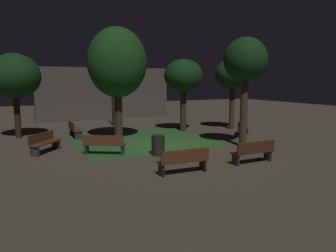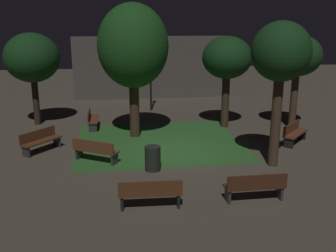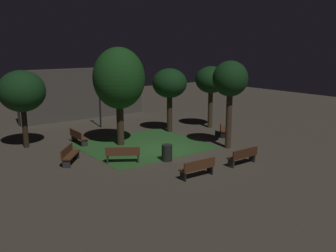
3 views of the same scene
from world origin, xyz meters
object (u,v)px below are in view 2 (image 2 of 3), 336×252
object	(u,v)px
tree_near_wall	(133,47)
lamp_post_path_center	(151,64)
bench_back_row	(92,119)
bench_corner	(95,150)
tree_back_left	(281,55)
bench_by_lamp	(150,193)
tree_lawn_side	(32,58)
bench_path_side	(255,186)
trash_bin	(153,158)
bench_front_left	(294,132)
tree_left_canopy	(297,57)
bench_near_trees	(40,140)
tree_right_canopy	(227,59)

from	to	relation	value
tree_near_wall	lamp_post_path_center	bearing A→B (deg)	76.13
bench_back_row	bench_corner	distance (m)	4.98
lamp_post_path_center	bench_corner	bearing A→B (deg)	-109.53
tree_back_left	bench_corner	bearing A→B (deg)	168.80
bench_by_lamp	tree_back_left	world-z (taller)	tree_back_left
bench_back_row	bench_by_lamp	bearing A→B (deg)	-77.49
bench_by_lamp	tree_lawn_side	size ratio (longest dim) A/B	0.39
bench_path_side	trash_bin	size ratio (longest dim) A/B	2.03
bench_by_lamp	bench_front_left	size ratio (longest dim) A/B	1.12
tree_left_canopy	lamp_post_path_center	world-z (taller)	tree_left_canopy
lamp_post_path_center	bench_path_side	bearing A→B (deg)	-82.00
tree_near_wall	bench_near_trees	bearing A→B (deg)	-158.23
bench_by_lamp	tree_right_canopy	xyz separation A→B (m)	(4.63, 8.28, 2.92)
tree_left_canopy	tree_back_left	bearing A→B (deg)	-122.40
bench_back_row	bench_front_left	bearing A→B (deg)	-23.42
bench_near_trees	tree_back_left	bearing A→B (deg)	-18.40
tree_left_canopy	trash_bin	size ratio (longest dim) A/B	5.15
tree_right_canopy	bench_front_left	bearing A→B (deg)	-54.58
bench_near_trees	tree_back_left	distance (m)	9.90
bench_back_row	lamp_post_path_center	bearing A→B (deg)	46.57
bench_path_side	lamp_post_path_center	world-z (taller)	lamp_post_path_center
bench_by_lamp	bench_near_trees	size ratio (longest dim) A/B	1.08
tree_left_canopy	lamp_post_path_center	size ratio (longest dim) A/B	1.15
tree_lawn_side	tree_left_canopy	bearing A→B (deg)	-11.72
bench_near_trees	bench_by_lamp	bearing A→B (deg)	-55.26
bench_front_left	tree_back_left	distance (m)	4.76
tree_near_wall	lamp_post_path_center	distance (m)	5.61
bench_corner	tree_lawn_side	xyz separation A→B (m)	(-3.15, 6.15, 2.91)
bench_front_left	tree_near_wall	bearing A→B (deg)	163.14
bench_by_lamp	bench_path_side	distance (m)	3.10
tree_back_left	trash_bin	distance (m)	5.73
tree_near_wall	lamp_post_path_center	size ratio (longest dim) A/B	1.50
bench_near_trees	tree_lawn_side	world-z (taller)	tree_lawn_side
bench_back_row	lamp_post_path_center	xyz separation A→B (m)	(3.34, 3.53, 2.28)
bench_near_trees	bench_back_row	distance (m)	3.86
bench_corner	tree_near_wall	distance (m)	5.11
tree_near_wall	bench_corner	bearing A→B (deg)	-118.04
bench_near_trees	tree_left_canopy	distance (m)	12.34
bench_back_row	tree_left_canopy	world-z (taller)	tree_left_canopy
tree_lawn_side	bench_path_side	bearing A→B (deg)	-52.10
bench_back_row	tree_right_canopy	world-z (taller)	tree_right_canopy
tree_lawn_side	trash_bin	xyz separation A→B (m)	(5.21, -7.26, -2.94)
bench_corner	trash_bin	distance (m)	2.34
tree_left_canopy	trash_bin	xyz separation A→B (m)	(-7.50, -4.62, -3.07)
bench_near_trees	trash_bin	size ratio (longest dim) A/B	1.91
bench_back_row	bench_near_trees	bearing A→B (deg)	-119.92
tree_lawn_side	trash_bin	bearing A→B (deg)	-54.31
bench_path_side	lamp_post_path_center	bearing A→B (deg)	98.00
tree_right_canopy	tree_lawn_side	size ratio (longest dim) A/B	0.97
bench_by_lamp	tree_right_canopy	world-z (taller)	tree_right_canopy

